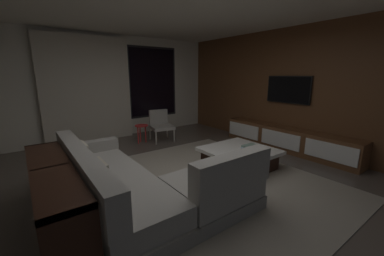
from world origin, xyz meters
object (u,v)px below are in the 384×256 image
Objects in this scene: media_console at (287,140)px; mounted_tv at (288,90)px; console_table_behind_couch at (55,195)px; accent_chair_near_window at (161,124)px; sectional_couch at (139,186)px; book_stack_on_coffee_table at (250,147)px; side_stool at (141,128)px; coffee_table at (239,158)px.

mounted_tv is (0.18, 0.20, 1.10)m from media_console.
accent_chair_near_window is at bearing 42.78° from console_table_behind_couch.
media_console is at bearing -132.38° from mounted_tv.
book_stack_on_coffee_table is at bearing 0.86° from sectional_couch.
side_stool is at bearing 64.57° from sectional_couch.
mounted_tv is (2.03, -2.27, 0.92)m from accent_chair_near_window.
accent_chair_near_window reaches higher than book_stack_on_coffee_table.
accent_chair_near_window is at bearing -4.02° from side_stool.
coffee_table is 4.08× the size of book_stack_on_coffee_table.
console_table_behind_couch is (-3.11, 0.10, 0.02)m from book_stack_on_coffee_table.
book_stack_on_coffee_table is (2.20, 0.03, 0.10)m from sectional_couch.
sectional_couch is 2.95m from side_stool.
media_console is at bearing 4.89° from book_stack_on_coffee_table.
console_table_behind_couch reaches higher than coffee_table.
mounted_tv is at bearing 5.31° from sectional_couch.
sectional_couch reaches higher than side_stool.
sectional_couch reaches higher than accent_chair_near_window.
coffee_table is 0.28m from book_stack_on_coffee_table.
coffee_table is at bearing 3.34° from sectional_couch.
book_stack_on_coffee_table is (0.18, -0.09, 0.20)m from coffee_table.
mounted_tv is 4.83m from console_table_behind_couch.
accent_chair_near_window is at bearing 98.92° from book_stack_on_coffee_table.
sectional_couch is at bearing -179.14° from book_stack_on_coffee_table.
console_table_behind_couch is at bearing -177.27° from mounted_tv.
side_stool is 3.35m from console_table_behind_couch.
sectional_couch is 3.18m from accent_chair_near_window.
sectional_couch is 1.19× the size of console_table_behind_couch.
console_table_behind_couch is (-0.91, 0.13, 0.12)m from sectional_couch.
book_stack_on_coffee_table is 0.09× the size of media_console.
side_stool is 3.58m from mounted_tv.
side_stool is 0.22× the size of console_table_behind_couch.
side_stool is at bearing 133.37° from media_console.
console_table_behind_couch reaches higher than book_stack_on_coffee_table.
accent_chair_near_window is (-0.23, 2.51, 0.25)m from coffee_table.
mounted_tv reaches higher than accent_chair_near_window.
sectional_couch is at bearing -115.43° from side_stool.
mounted_tv is at bearing 47.62° from media_console.
sectional_couch is 5.43× the size of side_stool.
sectional_couch reaches higher than media_console.
sectional_couch is at bearing -176.66° from coffee_table.
console_table_behind_couch is at bearing -137.22° from accent_chair_near_window.
sectional_couch is at bearing -124.23° from accent_chair_near_window.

